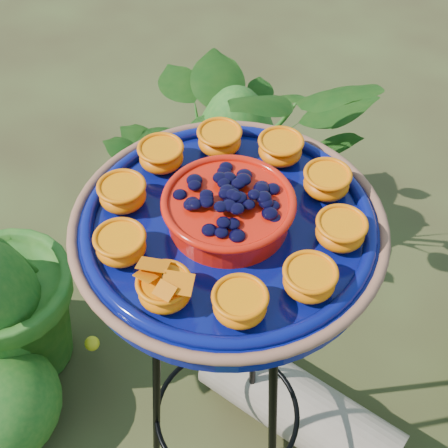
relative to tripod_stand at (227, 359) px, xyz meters
The scene contains 5 objects.
ground_plane 0.59m from the tripod_stand, 147.46° to the left, with size 20.00×20.00×0.00m, color #312415.
tripod_stand is the anchor object (origin of this frame).
feeder_dish 0.43m from the tripod_stand, 78.97° to the right, with size 0.62×0.62×0.12m.
driftwood_log 0.55m from the tripod_stand, 73.94° to the left, with size 0.19×0.19×0.58m, color gray.
shrub_back_left 0.83m from the tripod_stand, 129.83° to the left, with size 0.78×0.68×0.87m, color #195516.
Camera 1 is at (0.49, -0.54, 1.75)m, focal length 50.00 mm.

